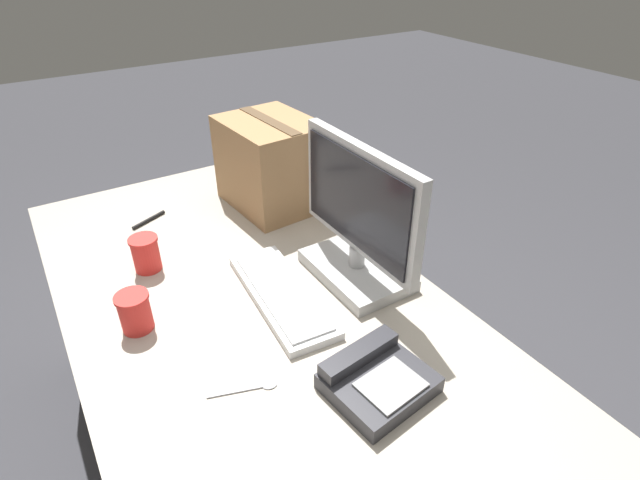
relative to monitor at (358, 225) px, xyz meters
The scene contains 10 objects.
ground_plane 0.97m from the monitor, 94.24° to the right, with size 12.00×12.00×0.00m, color #38383D.
office_desk 0.62m from the monitor, 94.24° to the right, with size 1.80×0.90×0.76m.
monitor is the anchor object (origin of this frame).
keyboard 0.27m from the monitor, 95.72° to the right, with size 0.44×0.18×0.03m.
desk_phone 0.43m from the monitor, 29.48° to the right, with size 0.20×0.23×0.07m.
paper_cup_left 0.60m from the monitor, 125.14° to the right, with size 0.08×0.08×0.10m.
paper_cup_right 0.60m from the monitor, 100.57° to the right, with size 0.08×0.08×0.10m.
spoon 0.50m from the monitor, 63.04° to the right, with size 0.06×0.15×0.00m.
cardboard_box 0.51m from the monitor, behind, with size 0.35×0.29×0.30m.
pen_marker 0.75m from the monitor, 146.16° to the right, with size 0.07×0.12×0.01m.
Camera 1 is at (0.93, -0.40, 1.60)m, focal length 28.00 mm.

